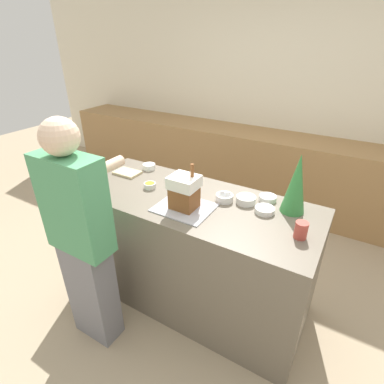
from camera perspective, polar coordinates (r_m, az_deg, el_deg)
ground_plane at (r=2.76m, az=-0.33°, el=-18.68°), size 12.00×12.00×0.00m
wall_back at (r=4.01m, az=16.80°, el=16.70°), size 8.00×0.05×2.60m
back_cabinet_block at (r=3.95m, az=13.88°, el=4.10°), size 6.00×0.60×0.92m
kitchen_island at (r=2.44m, az=-0.36°, el=-11.03°), size 1.86×0.76×0.94m
baking_tray at (r=2.06m, az=-1.46°, el=-2.98°), size 0.38×0.32×0.01m
gingerbread_house at (r=1.99m, az=-1.49°, el=0.15°), size 0.19×0.17×0.32m
decorative_tree at (r=2.04m, az=19.26°, el=1.47°), size 0.16×0.16×0.41m
candy_bowl_far_right at (r=2.21m, az=14.21°, el=-1.09°), size 0.12×0.12×0.04m
candy_bowl_near_tray_right at (r=2.67m, az=-8.18°, el=4.87°), size 0.11×0.11×0.05m
candy_bowl_behind_tray at (r=2.14m, az=6.20°, el=-1.02°), size 0.12×0.12×0.05m
candy_bowl_beside_tree at (r=2.33m, az=-8.02°, el=1.28°), size 0.09×0.09×0.04m
candy_bowl_center_rear at (r=2.14m, az=10.25°, el=-1.38°), size 0.14×0.14×0.05m
candy_bowl_near_tray_left at (r=2.06m, az=13.66°, el=-3.30°), size 0.13×0.13×0.04m
cookbook at (r=2.62m, az=-12.23°, el=3.62°), size 0.22×0.15×0.02m
mug at (r=1.86m, az=20.05°, el=-6.84°), size 0.08×0.08×0.10m
person at (r=2.05m, az=-20.18°, el=-8.57°), size 0.43×0.53×1.63m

